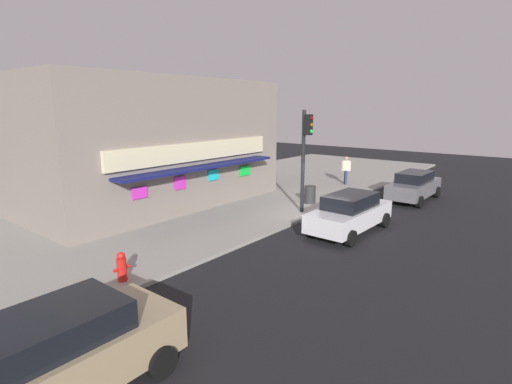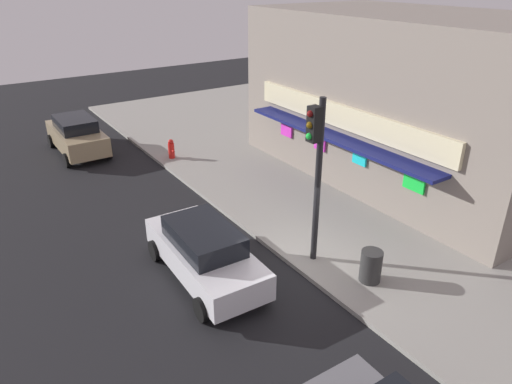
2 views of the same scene
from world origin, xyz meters
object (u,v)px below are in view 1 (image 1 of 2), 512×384
at_px(parked_car_grey, 414,186).
at_px(traffic_light, 305,148).
at_px(parked_car_tan, 55,357).
at_px(fire_hydrant, 122,267).
at_px(trash_can, 310,195).
at_px(parked_car_white, 350,213).
at_px(pedestrian, 346,169).

bearing_deg(parked_car_grey, traffic_light, 153.32).
relative_size(traffic_light, parked_car_tan, 1.10).
distance_m(fire_hydrant, trash_can, 11.71).
xyz_separation_m(fire_hydrant, parked_car_tan, (-3.41, -3.26, 0.32)).
bearing_deg(traffic_light, parked_car_tan, -166.58).
relative_size(fire_hydrant, trash_can, 0.96).
relative_size(parked_car_grey, parked_car_white, 0.98).
xyz_separation_m(traffic_light, fire_hydrant, (-9.97, 0.07, -2.70)).
bearing_deg(parked_car_white, traffic_light, 69.02).
distance_m(fire_hydrant, pedestrian, 17.87).
distance_m(traffic_light, parked_car_tan, 13.96).
height_order(traffic_light, parked_car_white, traffic_light).
xyz_separation_m(traffic_light, parked_car_white, (-1.12, -2.93, -2.43)).
relative_size(trash_can, pedestrian, 0.51).
bearing_deg(parked_car_tan, parked_car_white, 1.21).
height_order(parked_car_grey, parked_car_tan, parked_car_tan).
height_order(trash_can, parked_car_tan, parked_car_tan).
bearing_deg(pedestrian, parked_car_tan, -167.25).
distance_m(traffic_light, fire_hydrant, 10.33).
distance_m(pedestrian, parked_car_grey, 5.04).
relative_size(fire_hydrant, parked_car_grey, 0.20).
bearing_deg(parked_car_white, fire_hydrant, 161.26).
distance_m(fire_hydrant, parked_car_grey, 16.71).
relative_size(trash_can, parked_car_tan, 0.21).
relative_size(pedestrian, parked_car_grey, 0.41).
bearing_deg(trash_can, fire_hydrant, -176.96).
xyz_separation_m(traffic_light, pedestrian, (7.83, 1.61, -2.12)).
xyz_separation_m(parked_car_grey, parked_car_white, (-7.54, 0.29, 0.00)).
bearing_deg(parked_car_tan, traffic_light, 13.42).
relative_size(parked_car_tan, parked_car_white, 0.97).
xyz_separation_m(trash_can, parked_car_white, (-2.85, -3.62, 0.24)).
height_order(traffic_light, pedestrian, traffic_light).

